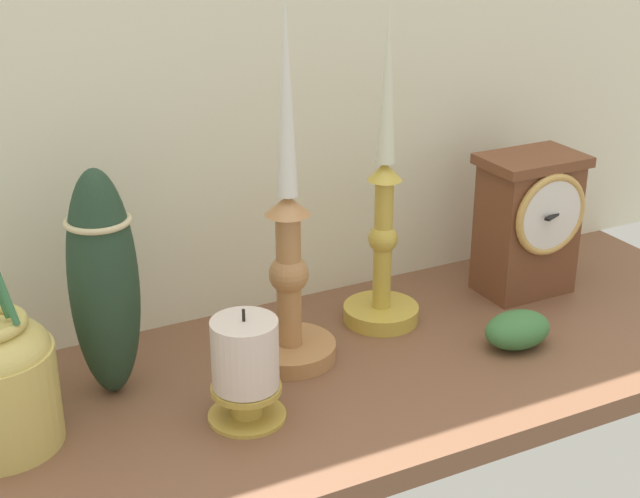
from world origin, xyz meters
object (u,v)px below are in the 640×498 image
Objects in this scene: mantel_clock at (529,223)px; candlestick_tall_left at (289,266)px; pillar_candle_front at (245,367)px; tall_ceramic_vase at (104,283)px; candlestick_tall_center at (383,232)px.

candlestick_tall_left reaches higher than mantel_clock.
tall_ceramic_vase reaches higher than pillar_candle_front.
tall_ceramic_vase is at bearing -178.09° from candlestick_tall_center.
pillar_candle_front is 0.49× the size of tall_ceramic_vase.
mantel_clock is 1.50× the size of pillar_candle_front.
mantel_clock is 0.44× the size of candlestick_tall_left.
candlestick_tall_center is 31.68cm from tall_ceramic_vase.
candlestick_tall_center is (13.13, 3.18, 0.21)cm from candlestick_tall_left.
tall_ceramic_vase is (-31.65, -1.06, 0.87)cm from candlestick_tall_center.
pillar_candle_front is at bearing -135.14° from candlestick_tall_left.
candlestick_tall_left is 1.67× the size of tall_ceramic_vase.
candlestick_tall_center is at bearing 1.91° from tall_ceramic_vase.
mantel_clock is 19.79cm from candlestick_tall_center.
candlestick_tall_left is 13.19cm from pillar_candle_front.
candlestick_tall_left is at bearing -176.35° from mantel_clock.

